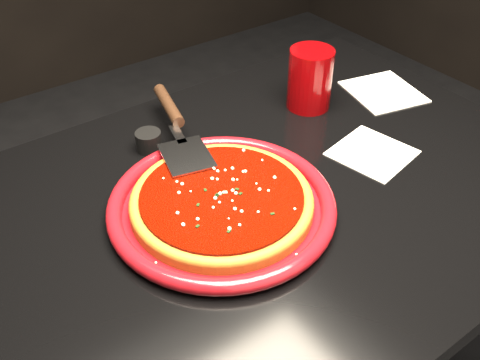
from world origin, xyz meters
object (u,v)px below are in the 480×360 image
(table, at_px, (249,326))
(cup, at_px, (310,79))
(pizza_server, at_px, (178,126))
(ramekin, at_px, (149,141))
(plate, at_px, (222,205))

(table, distance_m, cup, 0.56)
(table, xyz_separation_m, pizza_server, (-0.02, 0.21, 0.42))
(table, height_order, cup, cup)
(pizza_server, distance_m, ramekin, 0.07)
(cup, bearing_deg, pizza_server, 174.18)
(table, xyz_separation_m, ramekin, (-0.08, 0.23, 0.39))
(pizza_server, relative_size, cup, 2.69)
(pizza_server, distance_m, cup, 0.31)
(plate, bearing_deg, cup, 26.47)
(table, bearing_deg, pizza_server, 96.39)
(plate, distance_m, cup, 0.40)
(pizza_server, bearing_deg, plate, -86.99)
(pizza_server, height_order, cup, cup)
(table, relative_size, ramekin, 23.71)
(plate, distance_m, ramekin, 0.23)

